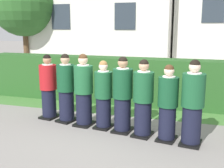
{
  "coord_description": "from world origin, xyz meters",
  "views": [
    {
      "loc": [
        1.81,
        -5.83,
        2.32
      ],
      "look_at": [
        0.0,
        0.0,
        1.05
      ],
      "focal_mm": 45.75,
      "sensor_mm": 36.0,
      "label": 1
    }
  ],
  "objects_px": {
    "student_front_row_5": "(143,100)",
    "student_front_row_7": "(193,105)",
    "student_front_row_2": "(84,92)",
    "student_front_row_4": "(123,96)",
    "student_front_row_3": "(103,96)",
    "student_front_row_1": "(66,90)",
    "student_front_row_6": "(168,105)",
    "student_in_red_blazer": "(48,88)"
  },
  "relations": [
    {
      "from": "student_front_row_5",
      "to": "student_front_row_6",
      "type": "distance_m",
      "value": 0.53
    },
    {
      "from": "student_front_row_3",
      "to": "student_front_row_6",
      "type": "height_order",
      "value": "student_front_row_6"
    },
    {
      "from": "student_front_row_3",
      "to": "student_front_row_4",
      "type": "height_order",
      "value": "student_front_row_4"
    },
    {
      "from": "student_front_row_1",
      "to": "student_front_row_7",
      "type": "xyz_separation_m",
      "value": [
        2.96,
        -0.54,
        0.02
      ]
    },
    {
      "from": "student_front_row_2",
      "to": "student_front_row_6",
      "type": "distance_m",
      "value": 2.0
    },
    {
      "from": "student_front_row_3",
      "to": "student_front_row_6",
      "type": "distance_m",
      "value": 1.5
    },
    {
      "from": "student_front_row_2",
      "to": "student_front_row_4",
      "type": "relative_size",
      "value": 1.01
    },
    {
      "from": "student_front_row_4",
      "to": "student_front_row_5",
      "type": "bearing_deg",
      "value": -13.82
    },
    {
      "from": "student_front_row_1",
      "to": "student_front_row_5",
      "type": "xyz_separation_m",
      "value": [
        1.96,
        -0.38,
        -0.01
      ]
    },
    {
      "from": "student_front_row_2",
      "to": "student_front_row_6",
      "type": "xyz_separation_m",
      "value": [
        1.97,
        -0.34,
        -0.06
      ]
    },
    {
      "from": "student_front_row_1",
      "to": "student_front_row_3",
      "type": "xyz_separation_m",
      "value": [
        1.01,
        -0.17,
        -0.05
      ]
    },
    {
      "from": "student_front_row_2",
      "to": "student_front_row_7",
      "type": "distance_m",
      "value": 2.48
    },
    {
      "from": "student_front_row_3",
      "to": "student_front_row_5",
      "type": "relative_size",
      "value": 0.95
    },
    {
      "from": "student_front_row_5",
      "to": "student_front_row_1",
      "type": "bearing_deg",
      "value": 169.14
    },
    {
      "from": "student_front_row_4",
      "to": "student_front_row_7",
      "type": "relative_size",
      "value": 0.99
    },
    {
      "from": "student_front_row_4",
      "to": "student_front_row_7",
      "type": "height_order",
      "value": "student_front_row_7"
    },
    {
      "from": "student_front_row_2",
      "to": "student_front_row_4",
      "type": "bearing_deg",
      "value": -7.69
    },
    {
      "from": "student_front_row_4",
      "to": "student_front_row_6",
      "type": "distance_m",
      "value": 1.02
    },
    {
      "from": "student_front_row_7",
      "to": "student_in_red_blazer",
      "type": "bearing_deg",
      "value": 169.51
    },
    {
      "from": "student_front_row_3",
      "to": "student_front_row_4",
      "type": "relative_size",
      "value": 0.93
    },
    {
      "from": "student_front_row_3",
      "to": "student_front_row_5",
      "type": "bearing_deg",
      "value": -12.26
    },
    {
      "from": "student_front_row_5",
      "to": "student_front_row_7",
      "type": "xyz_separation_m",
      "value": [
        1.0,
        -0.16,
        0.03
      ]
    },
    {
      "from": "student_front_row_4",
      "to": "student_front_row_5",
      "type": "relative_size",
      "value": 1.02
    },
    {
      "from": "student_front_row_1",
      "to": "student_front_row_5",
      "type": "height_order",
      "value": "student_front_row_1"
    },
    {
      "from": "student_in_red_blazer",
      "to": "student_front_row_7",
      "type": "distance_m",
      "value": 3.56
    },
    {
      "from": "student_in_red_blazer",
      "to": "student_front_row_4",
      "type": "distance_m",
      "value": 2.05
    },
    {
      "from": "student_front_row_2",
      "to": "student_front_row_7",
      "type": "relative_size",
      "value": 1.0
    },
    {
      "from": "student_front_row_1",
      "to": "student_front_row_2",
      "type": "bearing_deg",
      "value": -13.97
    },
    {
      "from": "student_in_red_blazer",
      "to": "student_front_row_2",
      "type": "xyz_separation_m",
      "value": [
        1.05,
        -0.23,
        0.03
      ]
    },
    {
      "from": "student_front_row_2",
      "to": "student_front_row_5",
      "type": "distance_m",
      "value": 1.47
    },
    {
      "from": "student_in_red_blazer",
      "to": "student_front_row_3",
      "type": "height_order",
      "value": "student_in_red_blazer"
    },
    {
      "from": "student_front_row_1",
      "to": "student_front_row_6",
      "type": "height_order",
      "value": "student_front_row_1"
    },
    {
      "from": "student_in_red_blazer",
      "to": "student_front_row_2",
      "type": "relative_size",
      "value": 0.96
    },
    {
      "from": "student_front_row_1",
      "to": "student_front_row_3",
      "type": "height_order",
      "value": "student_front_row_1"
    },
    {
      "from": "student_front_row_7",
      "to": "student_front_row_1",
      "type": "bearing_deg",
      "value": 169.65
    },
    {
      "from": "student_front_row_5",
      "to": "student_front_row_4",
      "type": "bearing_deg",
      "value": 166.18
    },
    {
      "from": "student_front_row_5",
      "to": "student_front_row_7",
      "type": "bearing_deg",
      "value": -9.35
    },
    {
      "from": "student_front_row_1",
      "to": "student_front_row_5",
      "type": "bearing_deg",
      "value": -10.86
    },
    {
      "from": "student_front_row_4",
      "to": "student_front_row_7",
      "type": "bearing_deg",
      "value": -10.81
    },
    {
      "from": "student_front_row_5",
      "to": "student_front_row_6",
      "type": "height_order",
      "value": "student_front_row_5"
    },
    {
      "from": "student_front_row_3",
      "to": "student_front_row_6",
      "type": "bearing_deg",
      "value": -11.57
    },
    {
      "from": "student_in_red_blazer",
      "to": "student_front_row_6",
      "type": "xyz_separation_m",
      "value": [
        3.02,
        -0.58,
        -0.02
      ]
    }
  ]
}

